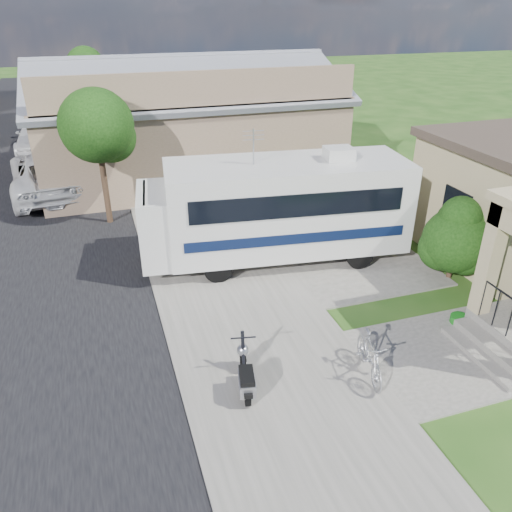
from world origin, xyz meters
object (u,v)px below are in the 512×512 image
object	(u,v)px
pickup_truck	(49,173)
garden_hose	(459,321)
motorhome	(277,207)
bicycle	(369,358)
scooter	(246,375)
van	(42,135)
shrub	(456,237)

from	to	relation	value
pickup_truck	garden_hose	world-z (taller)	pickup_truck
motorhome	bicycle	size ratio (longest dim) A/B	4.98
motorhome	garden_hose	xyz separation A→B (m)	(3.02, -4.59, -1.58)
scooter	van	xyz separation A→B (m)	(-4.74, 20.57, 0.37)
shrub	van	bearing A→B (deg)	122.87
motorhome	scooter	distance (m)	5.96
motorhome	van	world-z (taller)	motorhome
bicycle	scooter	bearing A→B (deg)	-176.10
bicycle	garden_hose	distance (m)	3.23
bicycle	van	size ratio (longest dim) A/B	0.29
bicycle	shrub	bearing A→B (deg)	47.11
shrub	garden_hose	bearing A→B (deg)	-121.62
pickup_truck	motorhome	bearing A→B (deg)	123.27
shrub	bicycle	xyz separation A→B (m)	(-4.29, -3.03, -0.77)
van	garden_hose	size ratio (longest dim) A/B	12.79
van	motorhome	bearing A→B (deg)	-62.79
bicycle	van	xyz separation A→B (m)	(-7.27, 20.92, 0.33)
motorhome	garden_hose	distance (m)	5.72
motorhome	garden_hose	bearing A→B (deg)	-49.81
van	garden_hose	bearing A→B (deg)	-60.86
shrub	pickup_truck	size ratio (longest dim) A/B	0.40
bicycle	motorhome	bearing A→B (deg)	101.64
shrub	bicycle	bearing A→B (deg)	-144.76
motorhome	van	xyz separation A→B (m)	(-7.29, 15.33, -0.88)
shrub	scooter	distance (m)	7.38
shrub	pickup_truck	xyz separation A→B (m)	(-10.93, 10.86, -0.40)
motorhome	pickup_truck	world-z (taller)	motorhome
motorhome	pickup_truck	xyz separation A→B (m)	(-6.65, 8.30, -0.83)
shrub	bicycle	world-z (taller)	shrub
scooter	bicycle	size ratio (longest dim) A/B	0.91
scooter	bicycle	distance (m)	2.56
pickup_truck	garden_hose	bearing A→B (deg)	121.44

